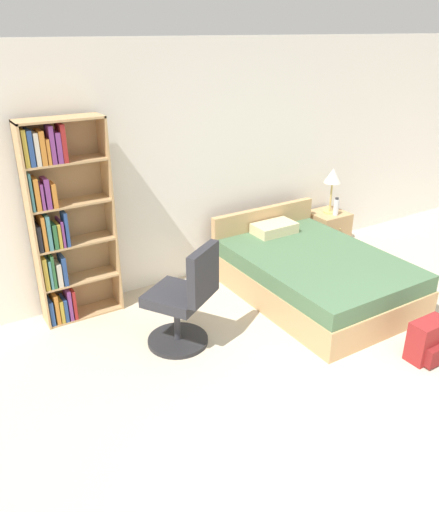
{
  "coord_description": "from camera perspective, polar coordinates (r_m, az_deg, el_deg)",
  "views": [
    {
      "loc": [
        -2.64,
        -1.49,
        2.68
      ],
      "look_at": [
        -0.5,
        1.98,
        0.8
      ],
      "focal_mm": 35.0,
      "sensor_mm": 36.0,
      "label": 1
    }
  ],
  "objects": [
    {
      "name": "bookshelf",
      "position": [
        4.9,
        -17.59,
        3.59
      ],
      "size": [
        0.77,
        0.27,
        1.97
      ],
      "color": "tan",
      "rests_on": "ground_plane"
    },
    {
      "name": "water_bottle",
      "position": [
        6.49,
        13.18,
        5.5
      ],
      "size": [
        0.07,
        0.07,
        0.23
      ],
      "color": "silver",
      "rests_on": "nightstand"
    },
    {
      "name": "backpack_red",
      "position": [
        4.78,
        22.78,
        -9.0
      ],
      "size": [
        0.35,
        0.25,
        0.38
      ],
      "color": "maroon",
      "rests_on": "ground_plane"
    },
    {
      "name": "nightstand",
      "position": [
        6.68,
        12.19,
        2.84
      ],
      "size": [
        0.46,
        0.46,
        0.5
      ],
      "color": "tan",
      "rests_on": "ground_plane"
    },
    {
      "name": "bed",
      "position": [
        5.5,
        10.47,
        -1.94
      ],
      "size": [
        1.41,
        2.0,
        0.73
      ],
      "color": "tan",
      "rests_on": "ground_plane"
    },
    {
      "name": "ground_plane",
      "position": [
        4.04,
        22.55,
        -19.14
      ],
      "size": [
        14.0,
        14.0,
        0.0
      ],
      "primitive_type": "plane",
      "color": "beige"
    },
    {
      "name": "wall_back",
      "position": [
        5.58,
        -2.43,
        10.38
      ],
      "size": [
        9.0,
        0.06,
        2.6
      ],
      "color": "white",
      "rests_on": "ground_plane"
    },
    {
      "name": "table_lamp",
      "position": [
        6.47,
        12.82,
        8.67
      ],
      "size": [
        0.22,
        0.22,
        0.58
      ],
      "color": "tan",
      "rests_on": "nightstand"
    },
    {
      "name": "office_chair",
      "position": [
        4.46,
        -4.0,
        -5.19
      ],
      "size": [
        0.69,
        0.72,
        1.01
      ],
      "color": "#232326",
      "rests_on": "ground_plane"
    }
  ]
}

